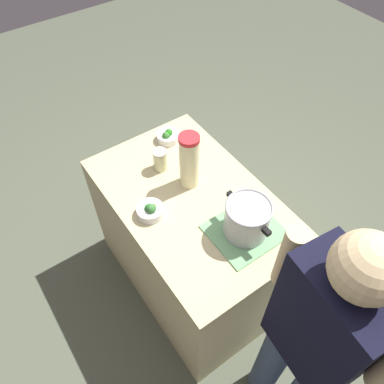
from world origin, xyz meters
TOP-DOWN VIEW (x-y plane):
  - ground_plane at (0.00, 0.00)m, footprint 8.00×8.00m
  - counter_slab at (0.00, 0.00)m, footprint 1.13×0.72m
  - dish_cloth at (0.31, 0.09)m, footprint 0.30×0.33m
  - cooking_pot at (0.31, 0.09)m, footprint 0.28×0.21m
  - lemonade_pitcher at (-0.10, 0.05)m, footprint 0.10×0.10m
  - mason_jar at (-0.27, -0.02)m, footprint 0.08×0.08m
  - broccoli_bowl_front at (-0.03, -0.22)m, footprint 0.13×0.13m
  - broccoli_bowl_center at (-0.43, 0.13)m, footprint 0.13×0.13m
  - person_cook at (0.86, -0.06)m, footprint 0.50×0.24m

SIDE VIEW (x-z plane):
  - ground_plane at x=0.00m, z-range 0.00..0.00m
  - counter_slab at x=0.00m, z-range 0.00..0.85m
  - dish_cloth at x=0.31m, z-range 0.85..0.86m
  - broccoli_bowl_center at x=-0.43m, z-range 0.84..0.92m
  - person_cook at x=0.86m, z-range 0.08..1.68m
  - broccoli_bowl_front at x=-0.03m, z-range 0.84..0.93m
  - mason_jar at x=-0.27m, z-range 0.85..0.98m
  - cooking_pot at x=0.31m, z-range 0.86..1.05m
  - lemonade_pitcher at x=-0.10m, z-range 0.85..1.17m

